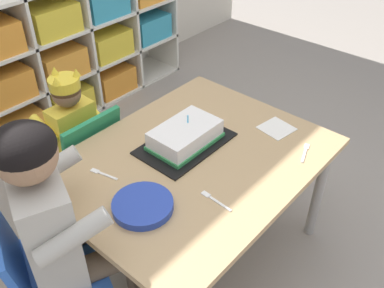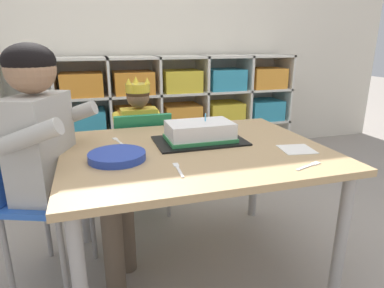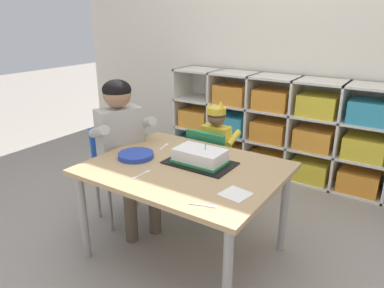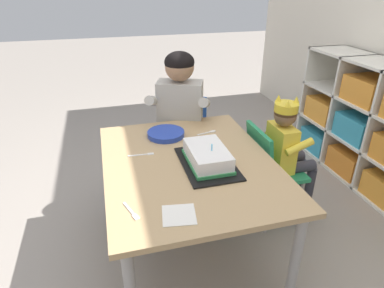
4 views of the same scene
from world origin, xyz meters
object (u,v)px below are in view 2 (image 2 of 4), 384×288
classroom_chair_blue (142,155)px  adult_helper_seated (55,145)px  birthday_cake_on_tray (200,133)px  paper_plate_stack (117,156)px  fork_near_cake_tray (178,169)px  classroom_chair_adult_side (36,191)px  activity_table (195,162)px  fork_near_child_seat (118,141)px  child_with_crown (139,129)px  fork_at_table_front_edge (309,166)px

classroom_chair_blue → adult_helper_seated: bearing=49.0°
birthday_cake_on_tray → adult_helper_seated: bearing=-179.7°
paper_plate_stack → fork_near_cake_tray: paper_plate_stack is taller
classroom_chair_blue → classroom_chair_adult_side: (-0.52, -0.44, 0.04)m
activity_table → fork_near_cake_tray: bearing=-120.9°
fork_near_child_seat → fork_near_cake_tray: 0.46m
activity_table → fork_near_cake_tray: 0.27m
child_with_crown → fork_near_cake_tray: size_ratio=6.01×
paper_plate_stack → adult_helper_seated: bearing=149.6°
fork_at_table_front_edge → fork_near_cake_tray: size_ratio=0.91×
adult_helper_seated → birthday_cake_on_tray: bearing=-68.1°
adult_helper_seated → fork_near_cake_tray: adult_helper_seated is taller
paper_plate_stack → fork_near_cake_tray: bearing=-39.9°
birthday_cake_on_tray → fork_at_table_front_edge: size_ratio=3.16×
fork_near_cake_tray → activity_table: bearing=152.1°
activity_table → paper_plate_stack: paper_plate_stack is taller
classroom_chair_blue → child_with_crown: (-0.00, 0.11, 0.13)m
birthday_cake_on_tray → fork_near_cake_tray: birthday_cake_on_tray is taller
child_with_crown → paper_plate_stack: (-0.19, -0.72, 0.09)m
child_with_crown → adult_helper_seated: size_ratio=0.81×
activity_table → adult_helper_seated: (-0.57, 0.08, 0.10)m
child_with_crown → birthday_cake_on_tray: (0.20, -0.58, 0.11)m
birthday_cake_on_tray → classroom_chair_adult_side: bearing=177.0°
classroom_chair_adult_side → paper_plate_stack: classroom_chair_adult_side is taller
adult_helper_seated → fork_at_table_front_edge: (0.91, -0.41, -0.04)m
classroom_chair_blue → fork_at_table_front_edge: (0.49, -0.89, 0.21)m
classroom_chair_blue → adult_helper_seated: adult_helper_seated is taller
birthday_cake_on_tray → fork_at_table_front_edge: (0.29, -0.42, -0.04)m
activity_table → paper_plate_stack: 0.35m
classroom_chair_adult_side → adult_helper_seated: adult_helper_seated is taller
fork_near_child_seat → fork_at_table_front_edge: 0.84m
fork_near_child_seat → child_with_crown: bearing=147.9°
activity_table → fork_at_table_front_edge: bearing=-44.3°
adult_helper_seated → child_with_crown: bearing=-13.8°
paper_plate_stack → child_with_crown: bearing=75.6°
classroom_chair_blue → birthday_cake_on_tray: 0.57m
activity_table → birthday_cake_on_tray: size_ratio=2.73×
classroom_chair_adult_side → adult_helper_seated: (0.10, -0.04, 0.21)m
classroom_chair_adult_side → birthday_cake_on_tray: bearing=-71.4°
fork_at_table_front_edge → fork_near_cake_tray: bearing=-32.6°
activity_table → paper_plate_stack: (-0.33, -0.05, 0.08)m
classroom_chair_adult_side → fork_at_table_front_edge: size_ratio=5.39×
classroom_chair_adult_side → fork_near_cake_tray: (0.54, -0.35, 0.17)m
classroom_chair_adult_side → activity_table: bearing=-78.8°
activity_table → fork_near_cake_tray: fork_near_cake_tray is taller
classroom_chair_adult_side → fork_at_table_front_edge: classroom_chair_adult_side is taller
child_with_crown → paper_plate_stack: 0.75m
child_with_crown → birthday_cake_on_tray: size_ratio=2.08×
child_with_crown → fork_near_child_seat: 0.50m
fork_at_table_front_edge → classroom_chair_blue: bearing=-80.9°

